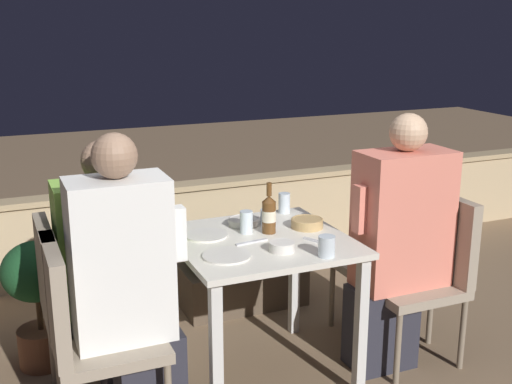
# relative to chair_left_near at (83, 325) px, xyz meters

# --- Properties ---
(ground_plane) EXTENTS (16.00, 16.00, 0.00)m
(ground_plane) POSITION_rel_chair_left_near_xyz_m (0.90, 0.16, -0.53)
(ground_plane) COLOR #7A6047
(parapet_wall) EXTENTS (9.00, 0.18, 0.63)m
(parapet_wall) POSITION_rel_chair_left_near_xyz_m (0.90, 1.81, -0.22)
(parapet_wall) COLOR tan
(parapet_wall) RESTS_ON ground_plane
(dining_table) EXTENTS (0.83, 0.82, 0.75)m
(dining_table) POSITION_rel_chair_left_near_xyz_m (0.90, 0.16, 0.10)
(dining_table) COLOR silver
(dining_table) RESTS_ON ground_plane
(planter_hedge) EXTENTS (0.78, 0.47, 0.60)m
(planter_hedge) POSITION_rel_chair_left_near_xyz_m (1.12, 0.98, -0.20)
(planter_hedge) COLOR brown
(planter_hedge) RESTS_ON ground_plane
(chair_left_near) EXTENTS (0.47, 0.46, 0.90)m
(chair_left_near) POSITION_rel_chair_left_near_xyz_m (0.00, 0.00, 0.00)
(chair_left_near) COLOR gray
(chair_left_near) RESTS_ON ground_plane
(person_white_polo) EXTENTS (0.49, 0.26, 1.35)m
(person_white_polo) POSITION_rel_chair_left_near_xyz_m (0.20, 0.00, 0.14)
(person_white_polo) COLOR #282833
(person_white_polo) RESTS_ON ground_plane
(chair_left_far) EXTENTS (0.47, 0.46, 0.90)m
(chair_left_far) POSITION_rel_chair_left_near_xyz_m (-0.00, 0.29, 0.00)
(chair_left_far) COLOR gray
(chair_left_far) RESTS_ON ground_plane
(person_green_blouse) EXTENTS (0.52, 0.26, 1.27)m
(person_green_blouse) POSITION_rel_chair_left_near_xyz_m (0.20, 0.29, 0.10)
(person_green_blouse) COLOR #282833
(person_green_blouse) RESTS_ON ground_plane
(chair_right_near) EXTENTS (0.47, 0.46, 0.90)m
(chair_right_near) POSITION_rel_chair_left_near_xyz_m (1.79, 0.01, 0.00)
(chair_right_near) COLOR gray
(chair_right_near) RESTS_ON ground_plane
(person_coral_top) EXTENTS (0.52, 0.26, 1.35)m
(person_coral_top) POSITION_rel_chair_left_near_xyz_m (1.59, 0.01, 0.14)
(person_coral_top) COLOR #282833
(person_coral_top) RESTS_ON ground_plane
(chair_right_far) EXTENTS (0.47, 0.46, 0.90)m
(chair_right_far) POSITION_rel_chair_left_near_xyz_m (1.81, 0.30, 0.00)
(chair_right_far) COLOR gray
(chair_right_far) RESTS_ON ground_plane
(beer_bottle) EXTENTS (0.07, 0.07, 0.26)m
(beer_bottle) POSITION_rel_chair_left_near_xyz_m (0.97, 0.23, 0.31)
(beer_bottle) COLOR brown
(beer_bottle) RESTS_ON dining_table
(plate_0) EXTENTS (0.22, 0.22, 0.01)m
(plate_0) POSITION_rel_chair_left_near_xyz_m (0.65, -0.01, 0.22)
(plate_0) COLOR silver
(plate_0) RESTS_ON dining_table
(plate_1) EXTENTS (0.21, 0.21, 0.01)m
(plate_1) POSITION_rel_chair_left_near_xyz_m (0.66, 0.30, 0.22)
(plate_1) COLOR silver
(plate_1) RESTS_ON dining_table
(bowl_0) EXTENTS (0.12, 0.12, 0.05)m
(bowl_0) POSITION_rel_chair_left_near_xyz_m (0.91, -0.04, 0.24)
(bowl_0) COLOR silver
(bowl_0) RESTS_ON dining_table
(bowl_1) EXTENTS (0.16, 0.16, 0.04)m
(bowl_1) POSITION_rel_chair_left_near_xyz_m (0.89, 0.39, 0.24)
(bowl_1) COLOR beige
(bowl_1) RESTS_ON dining_table
(bowl_2) EXTENTS (0.17, 0.17, 0.05)m
(bowl_2) POSITION_rel_chair_left_near_xyz_m (1.18, 0.22, 0.24)
(bowl_2) COLOR tan
(bowl_2) RESTS_ON dining_table
(glass_cup_0) EXTENTS (0.07, 0.07, 0.08)m
(glass_cup_0) POSITION_rel_chair_left_near_xyz_m (1.02, 0.36, 0.25)
(glass_cup_0) COLOR silver
(glass_cup_0) RESTS_ON dining_table
(glass_cup_1) EXTENTS (0.07, 0.07, 0.11)m
(glass_cup_1) POSITION_rel_chair_left_near_xyz_m (0.86, 0.27, 0.27)
(glass_cup_1) COLOR silver
(glass_cup_1) RESTS_ON dining_table
(glass_cup_2) EXTENTS (0.06, 0.06, 0.11)m
(glass_cup_2) POSITION_rel_chair_left_near_xyz_m (1.18, 0.51, 0.27)
(glass_cup_2) COLOR silver
(glass_cup_2) RESTS_ON dining_table
(glass_cup_3) EXTENTS (0.08, 0.08, 0.10)m
(glass_cup_3) POSITION_rel_chair_left_near_xyz_m (1.07, -0.18, 0.26)
(glass_cup_3) COLOR silver
(glass_cup_3) RESTS_ON dining_table
(fork_0) EXTENTS (0.17, 0.04, 0.01)m
(fork_0) POSITION_rel_chair_left_near_xyz_m (0.83, 0.12, 0.22)
(fork_0) COLOR silver
(fork_0) RESTS_ON dining_table
(fork_1) EXTENTS (0.09, 0.16, 0.01)m
(fork_1) POSITION_rel_chair_left_near_xyz_m (1.12, 0.00, 0.22)
(fork_1) COLOR silver
(fork_1) RESTS_ON dining_table
(potted_plant) EXTENTS (0.35, 0.35, 0.69)m
(potted_plant) POSITION_rel_chair_left_near_xyz_m (-0.13, 0.71, -0.11)
(potted_plant) COLOR brown
(potted_plant) RESTS_ON ground_plane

